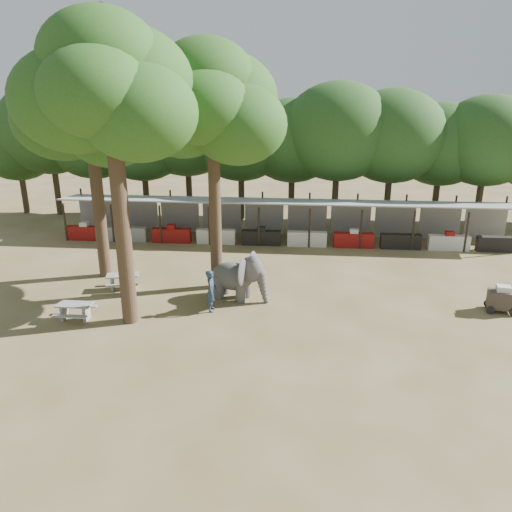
# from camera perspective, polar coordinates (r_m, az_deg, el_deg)

# --- Properties ---
(ground) EXTENTS (100.00, 100.00, 0.00)m
(ground) POSITION_cam_1_polar(r_m,az_deg,el_deg) (18.83, 1.68, -10.87)
(ground) COLOR brown
(ground) RESTS_ON ground
(vendor_stalls) EXTENTS (28.00, 2.99, 2.80)m
(vendor_stalls) POSITION_cam_1_polar(r_m,az_deg,el_deg) (31.24, 3.31, 3.82)
(vendor_stalls) COLOR gray
(vendor_stalls) RESTS_ON ground
(yard_tree_left) EXTENTS (7.10, 6.90, 11.02)m
(yard_tree_left) POSITION_cam_1_polar(r_m,az_deg,el_deg) (25.57, -18.70, 15.45)
(yard_tree_left) COLOR #332316
(yard_tree_left) RESTS_ON ground
(yard_tree_center) EXTENTS (7.10, 6.90, 12.04)m
(yard_tree_center) POSITION_cam_1_polar(r_m,az_deg,el_deg) (19.78, -16.56, 17.79)
(yard_tree_center) COLOR #332316
(yard_tree_center) RESTS_ON ground
(yard_tree_back) EXTENTS (7.10, 6.90, 11.36)m
(yard_tree_back) POSITION_cam_1_polar(r_m,az_deg,el_deg) (22.86, -5.29, 16.87)
(yard_tree_back) COLOR #332316
(yard_tree_back) RESTS_ON ground
(backdrop_trees) EXTENTS (46.46, 5.95, 8.33)m
(backdrop_trees) POSITION_cam_1_polar(r_m,az_deg,el_deg) (35.51, 3.75, 12.78)
(backdrop_trees) COLOR #332316
(backdrop_trees) RESTS_ON ground
(elephant) EXTENTS (2.92, 2.14, 2.17)m
(elephant) POSITION_cam_1_polar(r_m,az_deg,el_deg) (22.75, -1.98, -2.36)
(elephant) COLOR #3E3C3C
(elephant) RESTS_ON ground
(handler) EXTENTS (0.46, 0.68, 1.88)m
(handler) POSITION_cam_1_polar(r_m,az_deg,el_deg) (21.66, -5.13, -3.98)
(handler) COLOR #26384C
(handler) RESTS_ON ground
(picnic_table_near) EXTENTS (1.47, 1.32, 0.73)m
(picnic_table_near) POSITION_cam_1_polar(r_m,az_deg,el_deg) (22.29, -19.99, -5.74)
(picnic_table_near) COLOR gray
(picnic_table_near) RESTS_ON ground
(picnic_table_far) EXTENTS (1.75, 1.64, 0.74)m
(picnic_table_far) POSITION_cam_1_polar(r_m,az_deg,el_deg) (24.85, -14.99, -2.61)
(picnic_table_far) COLOR gray
(picnic_table_far) RESTS_ON ground
(cart_front) EXTENTS (1.35, 1.00, 1.20)m
(cart_front) POSITION_cam_1_polar(r_m,az_deg,el_deg) (24.10, 26.28, -4.43)
(cart_front) COLOR #342921
(cart_front) RESTS_ON ground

